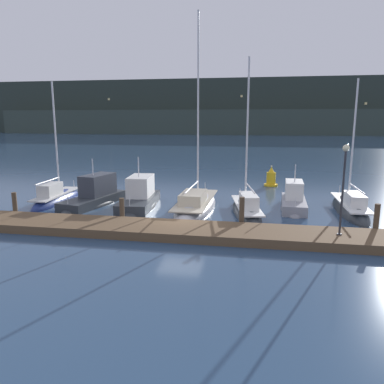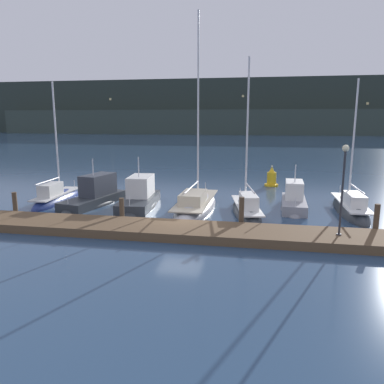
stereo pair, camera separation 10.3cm
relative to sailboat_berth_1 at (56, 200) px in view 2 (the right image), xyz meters
name	(u,v)px [view 2 (the right image)]	position (x,y,z in m)	size (l,w,h in m)	color
ground_plane	(180,225)	(10.05, -4.18, -0.15)	(400.00, 400.00, 0.00)	navy
dock	(173,230)	(10.05, -5.93, 0.08)	(27.71, 2.80, 0.45)	brown
mooring_pile_0	(15,205)	(-0.22, -4.28, 0.62)	(0.28, 0.28, 1.54)	#4C3D2D
mooring_pile_1	(122,210)	(6.63, -4.28, 0.58)	(0.28, 0.28, 1.45)	#4C3D2D
mooring_pile_2	(241,213)	(13.47, -4.28, 0.74)	(0.28, 0.28, 1.77)	#4C3D2D
mooring_pile_3	(376,220)	(20.31, -4.28, 0.69)	(0.28, 0.28, 1.67)	#4C3D2D
sailboat_berth_1	(56,200)	(0.00, 0.00, 0.00)	(1.83, 6.47, 9.20)	navy
motorboat_berth_2	(95,199)	(3.01, -0.14, 0.21)	(3.20, 6.50, 3.77)	#2D3338
motorboat_berth_3	(140,202)	(6.35, -0.26, 0.20)	(2.70, 6.26, 4.01)	#2D3338
sailboat_berth_4	(196,207)	(10.24, -0.14, -0.03)	(2.48, 8.53, 13.38)	gray
sailboat_berth_5	(246,212)	(13.63, -0.95, 0.00)	(2.76, 7.07, 10.32)	#2D3338
motorboat_berth_6	(294,204)	(16.67, 1.05, 0.18)	(1.89, 5.25, 3.44)	gray
sailboat_berth_7	(350,210)	(20.17, 0.68, -0.03)	(1.64, 7.37, 9.19)	#2D3338
channel_buoy	(272,178)	(15.41, 9.50, 0.53)	(1.21, 1.21, 1.84)	gold
dock_lamppost	(344,176)	(18.21, -5.94, 3.16)	(0.32, 0.32, 4.31)	#2D2D33
hillside_backdrop	(242,109)	(6.75, 123.95, 9.23)	(240.00, 23.00, 20.37)	#28332D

